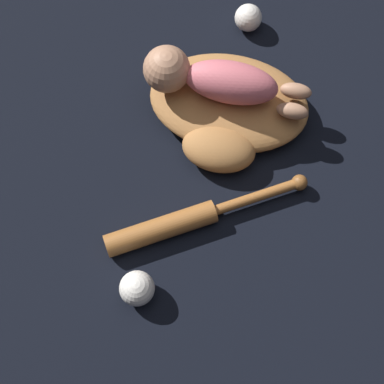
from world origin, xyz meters
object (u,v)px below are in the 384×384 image
object	(u,v)px
baseball_glove	(227,110)
baby_figure	(211,79)
baseball_spare	(248,18)
baseball	(137,288)
baseball_bat	(183,221)

from	to	relation	value
baseball_glove	baby_figure	world-z (taller)	baby_figure
baby_figure	baseball_spare	size ratio (longest dim) A/B	5.61
baby_figure	baseball	distance (m)	0.48
baseball_glove	baseball_bat	bearing A→B (deg)	89.94
baseball_glove	baseball	xyz separation A→B (m)	(0.03, 0.46, -0.00)
baseball_spare	baby_figure	bearing A→B (deg)	87.98
baseball_bat	baby_figure	bearing A→B (deg)	-81.15
baseball_glove	baseball	distance (m)	0.46
baseball_bat	baseball_glove	bearing A→B (deg)	-90.06
baby_figure	baseball	world-z (taller)	baby_figure
baby_figure	baseball_bat	size ratio (longest dim) A/B	1.01
baseball_glove	baby_figure	size ratio (longest dim) A/B	1.07
baseball_glove	baby_figure	bearing A→B (deg)	-16.15
baby_figure	baseball_bat	bearing A→B (deg)	98.85
baseball_bat	baseball	distance (m)	0.18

